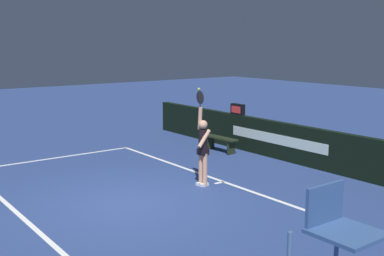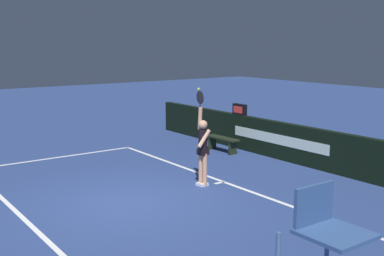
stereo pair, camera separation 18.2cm
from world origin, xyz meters
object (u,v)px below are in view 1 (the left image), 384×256
Objects in this scene: tennis_ball at (199,89)px; courtside_bench_near at (221,141)px; speed_display at (238,109)px; tennis_player at (203,147)px.

tennis_ball reaches higher than courtside_bench_near.
courtside_bench_near is at bearing 132.44° from tennis_ball.
speed_display reaches higher than courtside_bench_near.
tennis_player is 3.99m from courtside_bench_near.
speed_display is 0.42× the size of courtside_bench_near.
courtside_bench_near is (-2.87, 3.13, -2.14)m from tennis_ball.
speed_display is 0.23× the size of tennis_player.
tennis_ball is 0.05× the size of courtside_bench_near.
tennis_ball is at bearing -47.56° from courtside_bench_near.
tennis_player is at bearing 122.71° from tennis_ball.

